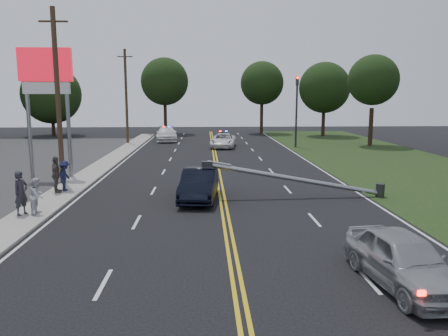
{
  "coord_description": "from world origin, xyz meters",
  "views": [
    {
      "loc": [
        -0.87,
        -13.49,
        5.14
      ],
      "look_at": [
        0.05,
        7.23,
        1.7
      ],
      "focal_mm": 35.0,
      "sensor_mm": 36.0,
      "label": 1
    }
  ],
  "objects_px": {
    "utility_pole_far": "(126,96)",
    "crashed_sedan": "(199,185)",
    "fallen_streetlight": "(305,180)",
    "emergency_b": "(167,134)",
    "traffic_signal": "(297,105)",
    "bystander_d": "(56,174)",
    "waiting_sedan": "(403,259)",
    "utility_pole_mid": "(58,97)",
    "bystander_a": "(21,193)",
    "emergency_a": "(223,141)",
    "bystander_b": "(37,196)",
    "bystander_c": "(65,176)",
    "pylon_sign": "(46,81)"
  },
  "relations": [
    {
      "from": "utility_pole_far",
      "to": "crashed_sedan",
      "type": "relative_size",
      "value": 2.13
    },
    {
      "from": "fallen_streetlight",
      "to": "emergency_b",
      "type": "xyz_separation_m",
      "value": [
        -9.43,
        28.7,
        -0.11
      ]
    },
    {
      "from": "traffic_signal",
      "to": "bystander_d",
      "type": "bearing_deg",
      "value": -129.29
    },
    {
      "from": "waiting_sedan",
      "to": "bystander_d",
      "type": "xyz_separation_m",
      "value": [
        -13.15,
        11.71,
        0.33
      ]
    },
    {
      "from": "utility_pole_mid",
      "to": "emergency_b",
      "type": "xyz_separation_m",
      "value": [
        3.96,
        24.7,
        -4.27
      ]
    },
    {
      "from": "waiting_sedan",
      "to": "emergency_b",
      "type": "bearing_deg",
      "value": 97.04
    },
    {
      "from": "waiting_sedan",
      "to": "bystander_a",
      "type": "distance_m",
      "value": 15.11
    },
    {
      "from": "traffic_signal",
      "to": "bystander_a",
      "type": "distance_m",
      "value": 30.43
    },
    {
      "from": "traffic_signal",
      "to": "fallen_streetlight",
      "type": "height_order",
      "value": "traffic_signal"
    },
    {
      "from": "emergency_a",
      "to": "bystander_b",
      "type": "xyz_separation_m",
      "value": [
        -9.07,
        -25.02,
        0.21
      ]
    },
    {
      "from": "crashed_sedan",
      "to": "bystander_c",
      "type": "bearing_deg",
      "value": 170.83
    },
    {
      "from": "fallen_streetlight",
      "to": "bystander_c",
      "type": "xyz_separation_m",
      "value": [
        -12.52,
        1.69,
        0.01
      ]
    },
    {
      "from": "waiting_sedan",
      "to": "emergency_b",
      "type": "height_order",
      "value": "emergency_b"
    },
    {
      "from": "crashed_sedan",
      "to": "pylon_sign",
      "type": "bearing_deg",
      "value": 151.89
    },
    {
      "from": "pylon_sign",
      "to": "traffic_signal",
      "type": "xyz_separation_m",
      "value": [
        18.8,
        16.0,
        -1.79
      ]
    },
    {
      "from": "waiting_sedan",
      "to": "emergency_a",
      "type": "xyz_separation_m",
      "value": [
        -3.52,
        32.57,
        -0.05
      ]
    },
    {
      "from": "emergency_b",
      "to": "bystander_a",
      "type": "relative_size",
      "value": 2.96
    },
    {
      "from": "utility_pole_far",
      "to": "crashed_sedan",
      "type": "bearing_deg",
      "value": -72.93
    },
    {
      "from": "traffic_signal",
      "to": "bystander_c",
      "type": "bearing_deg",
      "value": -129.31
    },
    {
      "from": "utility_pole_mid",
      "to": "emergency_b",
      "type": "relative_size",
      "value": 1.78
    },
    {
      "from": "bystander_a",
      "to": "bystander_b",
      "type": "xyz_separation_m",
      "value": [
        0.6,
        0.17,
        -0.16
      ]
    },
    {
      "from": "pylon_sign",
      "to": "traffic_signal",
      "type": "height_order",
      "value": "pylon_sign"
    },
    {
      "from": "emergency_b",
      "to": "utility_pole_mid",
      "type": "bearing_deg",
      "value": -104.39
    },
    {
      "from": "bystander_c",
      "to": "bystander_d",
      "type": "xyz_separation_m",
      "value": [
        -0.32,
        -0.4,
        0.15
      ]
    },
    {
      "from": "crashed_sedan",
      "to": "bystander_c",
      "type": "relative_size",
      "value": 2.89
    },
    {
      "from": "fallen_streetlight",
      "to": "emergency_b",
      "type": "bearing_deg",
      "value": 108.19
    },
    {
      "from": "bystander_b",
      "to": "bystander_a",
      "type": "bearing_deg",
      "value": 110.99
    },
    {
      "from": "utility_pole_mid",
      "to": "bystander_c",
      "type": "bearing_deg",
      "value": -69.35
    },
    {
      "from": "bystander_c",
      "to": "utility_pole_mid",
      "type": "bearing_deg",
      "value": 22.2
    },
    {
      "from": "pylon_sign",
      "to": "fallen_streetlight",
      "type": "bearing_deg",
      "value": -22.22
    },
    {
      "from": "pylon_sign",
      "to": "crashed_sedan",
      "type": "height_order",
      "value": "pylon_sign"
    },
    {
      "from": "utility_pole_far",
      "to": "bystander_d",
      "type": "relative_size",
      "value": 5.21
    },
    {
      "from": "traffic_signal",
      "to": "waiting_sedan",
      "type": "relative_size",
      "value": 1.6
    },
    {
      "from": "traffic_signal",
      "to": "waiting_sedan",
      "type": "height_order",
      "value": "traffic_signal"
    },
    {
      "from": "waiting_sedan",
      "to": "bystander_a",
      "type": "relative_size",
      "value": 2.32
    },
    {
      "from": "waiting_sedan",
      "to": "emergency_b",
      "type": "xyz_separation_m",
      "value": [
        -9.75,
        39.13,
        0.06
      ]
    },
    {
      "from": "crashed_sedan",
      "to": "waiting_sedan",
      "type": "xyz_separation_m",
      "value": [
        5.67,
        -10.26,
        -0.02
      ]
    },
    {
      "from": "pylon_sign",
      "to": "bystander_a",
      "type": "bearing_deg",
      "value": -78.66
    },
    {
      "from": "utility_pole_far",
      "to": "emergency_a",
      "type": "height_order",
      "value": "utility_pole_far"
    },
    {
      "from": "emergency_a",
      "to": "bystander_a",
      "type": "xyz_separation_m",
      "value": [
        -9.67,
        -25.19,
        0.37
      ]
    },
    {
      "from": "utility_pole_mid",
      "to": "emergency_b",
      "type": "height_order",
      "value": "utility_pole_mid"
    },
    {
      "from": "emergency_a",
      "to": "emergency_b",
      "type": "height_order",
      "value": "emergency_b"
    },
    {
      "from": "pylon_sign",
      "to": "bystander_b",
      "type": "xyz_separation_m",
      "value": [
        2.42,
        -8.88,
        -5.09
      ]
    },
    {
      "from": "fallen_streetlight",
      "to": "emergency_a",
      "type": "xyz_separation_m",
      "value": [
        -3.2,
        22.14,
        -0.22
      ]
    },
    {
      "from": "fallen_streetlight",
      "to": "utility_pole_far",
      "type": "bearing_deg",
      "value": 117.24
    },
    {
      "from": "emergency_b",
      "to": "bystander_d",
      "type": "bearing_deg",
      "value": -102.37
    },
    {
      "from": "utility_pole_far",
      "to": "emergency_a",
      "type": "distance_m",
      "value": 11.74
    },
    {
      "from": "pylon_sign",
      "to": "emergency_b",
      "type": "distance_m",
      "value": 23.87
    },
    {
      "from": "utility_pole_mid",
      "to": "emergency_a",
      "type": "bearing_deg",
      "value": 60.68
    },
    {
      "from": "emergency_a",
      "to": "utility_pole_mid",
      "type": "bearing_deg",
      "value": -112.07
    }
  ]
}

